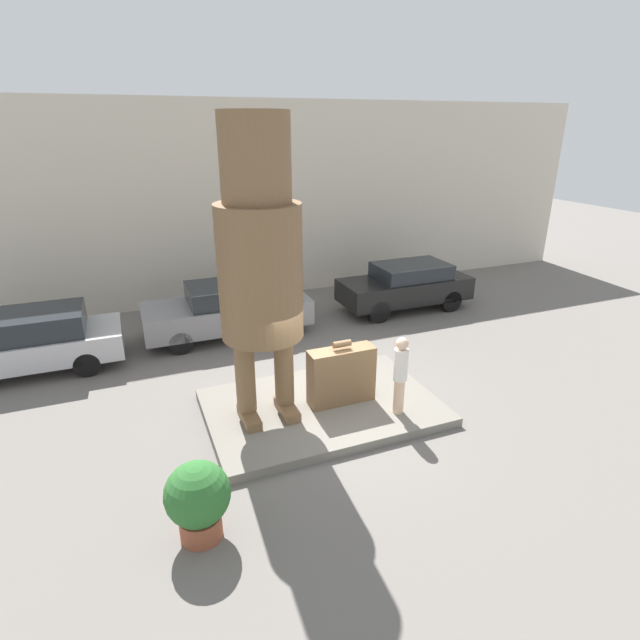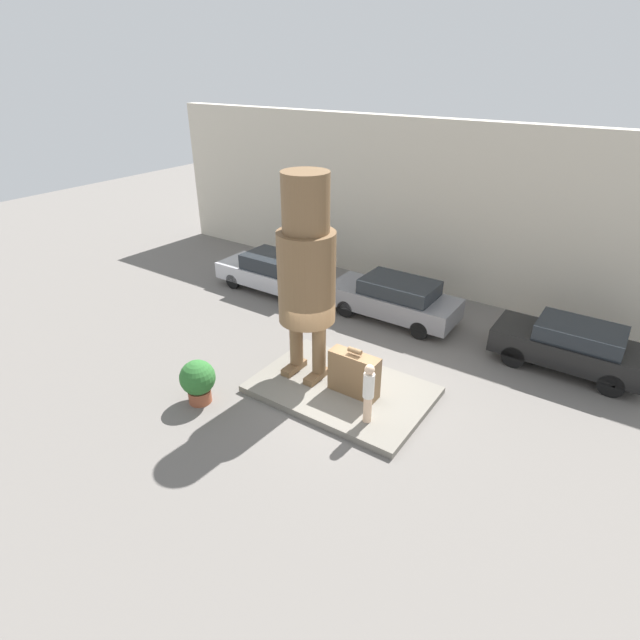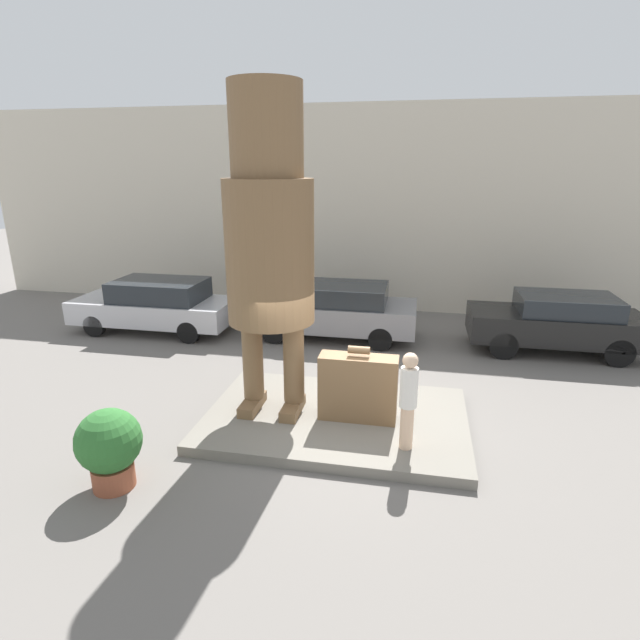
# 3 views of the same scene
# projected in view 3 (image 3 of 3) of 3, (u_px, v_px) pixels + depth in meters

# --- Properties ---
(ground_plane) EXTENTS (60.00, 60.00, 0.00)m
(ground_plane) POSITION_uv_depth(u_px,v_px,m) (336.00, 424.00, 9.40)
(ground_plane) COLOR slate
(pedestal) EXTENTS (4.83, 3.22, 0.19)m
(pedestal) POSITION_uv_depth(u_px,v_px,m) (336.00, 419.00, 9.37)
(pedestal) COLOR slate
(pedestal) RESTS_ON ground_plane
(building_backdrop) EXTENTS (28.00, 0.60, 6.50)m
(building_backdrop) POSITION_uv_depth(u_px,v_px,m) (379.00, 210.00, 16.20)
(building_backdrop) COLOR beige
(building_backdrop) RESTS_ON ground_plane
(statue_figure) EXTENTS (1.56, 1.56, 5.76)m
(statue_figure) POSITION_uv_depth(u_px,v_px,m) (269.00, 232.00, 8.61)
(statue_figure) COLOR brown
(statue_figure) RESTS_ON pedestal
(giant_suitcase) EXTENTS (1.41, 0.46, 1.41)m
(giant_suitcase) POSITION_uv_depth(u_px,v_px,m) (358.00, 387.00, 9.03)
(giant_suitcase) COLOR brown
(giant_suitcase) RESTS_ON pedestal
(tourist) EXTENTS (0.28, 0.28, 1.67)m
(tourist) POSITION_uv_depth(u_px,v_px,m) (408.00, 397.00, 7.98)
(tourist) COLOR beige
(tourist) RESTS_ON pedestal
(parked_car_silver) EXTENTS (4.61, 1.80, 1.52)m
(parked_car_silver) POSITION_uv_depth(u_px,v_px,m) (156.00, 305.00, 14.44)
(parked_car_silver) COLOR #B7B7BC
(parked_car_silver) RESTS_ON ground_plane
(parked_car_grey) EXTENTS (4.67, 1.80, 1.54)m
(parked_car_grey) POSITION_uv_depth(u_px,v_px,m) (333.00, 309.00, 13.89)
(parked_car_grey) COLOR gray
(parked_car_grey) RESTS_ON ground_plane
(parked_car_black) EXTENTS (4.27, 1.71, 1.53)m
(parked_car_black) POSITION_uv_depth(u_px,v_px,m) (557.00, 322.00, 12.78)
(parked_car_black) COLOR black
(parked_car_black) RESTS_ON ground_plane
(planter_pot) EXTENTS (0.96, 0.96, 1.26)m
(planter_pot) POSITION_uv_depth(u_px,v_px,m) (109.00, 446.00, 7.37)
(planter_pot) COLOR brown
(planter_pot) RESTS_ON ground_plane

